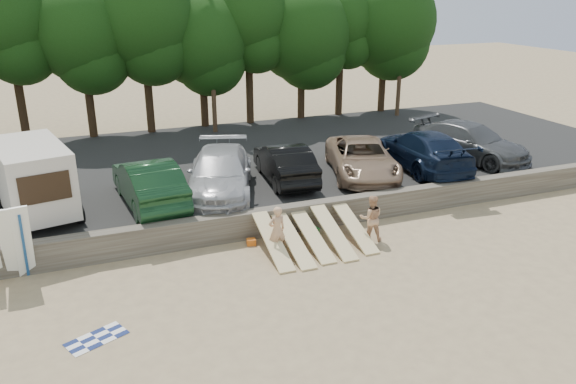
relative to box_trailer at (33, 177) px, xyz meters
name	(u,v)px	position (x,y,z in m)	size (l,w,h in m)	color
ground	(280,274)	(7.04, -5.93, -2.21)	(120.00, 120.00, 0.00)	tan
seawall	(251,224)	(7.04, -2.93, -1.71)	(44.00, 0.50, 1.00)	#6B6356
parking_lot	(203,169)	(7.04, 4.57, -1.86)	(44.00, 14.50, 0.70)	#282828
treeline	(178,25)	(7.60, 11.60, 4.28)	(33.64, 6.34, 9.14)	#382616
utility_poles	(211,47)	(9.04, 10.07, 3.22)	(25.80, 0.26, 9.00)	#473321
box_trailer	(33,177)	(0.00, 0.00, 0.00)	(3.11, 4.57, 2.69)	beige
car_1	(149,182)	(3.93, -0.14, -0.64)	(1.84, 5.29, 1.74)	#13361B
car_2	(220,173)	(6.71, -0.06, -0.64)	(2.44, 6.00, 1.74)	#B0B0B6
car_3	(285,163)	(9.70, 0.58, -0.71)	(1.70, 4.87, 1.61)	black
car_4	(362,158)	(13.10, 0.04, -0.72)	(2.60, 5.65, 1.57)	#92755D
car_5	(423,150)	(16.15, -0.04, -0.63)	(2.45, 6.02, 1.75)	black
car_6	(470,142)	(19.06, 0.36, -0.65)	(2.40, 5.91, 1.72)	#46484B
surfboard_upright_5	(10,244)	(-0.67, -3.45, -0.95)	(0.50, 0.06, 2.60)	white
surfboard_upright_6	(23,242)	(-0.29, -3.45, -0.94)	(0.50, 0.06, 2.60)	white
surfboard_low_0	(273,241)	(7.31, -4.56, -1.70)	(0.56, 3.00, 0.07)	beige
surfboard_low_1	(293,241)	(8.02, -4.62, -1.79)	(0.56, 3.00, 0.07)	beige
surfboard_low_2	(312,235)	(8.78, -4.49, -1.78)	(0.56, 3.00, 0.07)	beige
surfboard_low_3	(333,232)	(9.54, -4.60, -1.72)	(0.56, 3.00, 0.07)	beige
surfboard_low_4	(354,226)	(10.44, -4.40, -1.73)	(0.56, 3.00, 0.07)	beige
beachgoer_a	(277,230)	(7.48, -4.51, -1.36)	(0.62, 0.41, 1.69)	tan
beachgoer_b	(371,218)	(10.94, -4.72, -1.36)	(0.82, 0.64, 1.69)	tan
cooler	(313,232)	(9.17, -3.68, -2.05)	(0.38, 0.30, 0.32)	#227E34
gear_bag	(251,242)	(6.86, -3.58, -2.10)	(0.30, 0.25, 0.22)	orange
beach_towel	(97,339)	(1.45, -7.48, -2.20)	(1.50, 1.50, 0.00)	white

